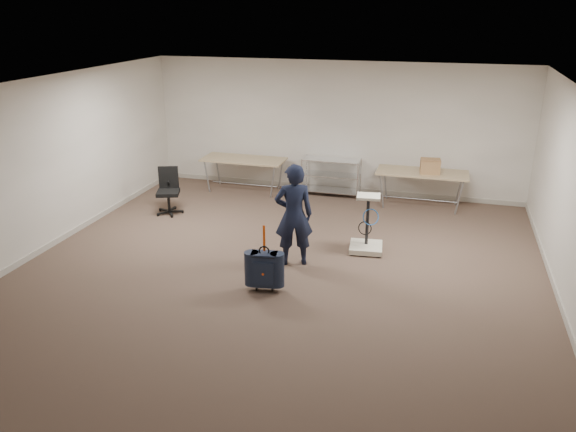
% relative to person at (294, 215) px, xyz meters
% --- Properties ---
extents(ground, '(9.00, 9.00, 0.00)m').
position_rel_person_xyz_m(ground, '(-0.14, -0.64, -0.82)').
color(ground, '#4C3A2E').
rests_on(ground, ground).
extents(room_shell, '(8.00, 9.00, 9.00)m').
position_rel_person_xyz_m(room_shell, '(-0.14, 0.75, -0.77)').
color(room_shell, beige).
rests_on(room_shell, ground).
extents(folding_table_left, '(1.80, 0.75, 0.73)m').
position_rel_person_xyz_m(folding_table_left, '(-2.04, 3.31, -0.14)').
color(folding_table_left, tan).
rests_on(folding_table_left, ground).
extents(folding_table_right, '(1.80, 0.75, 0.73)m').
position_rel_person_xyz_m(folding_table_right, '(1.76, 3.31, -0.14)').
color(folding_table_right, tan).
rests_on(folding_table_right, ground).
extents(wire_shelf, '(1.22, 0.47, 0.80)m').
position_rel_person_xyz_m(wire_shelf, '(-0.14, 3.56, -0.38)').
color(wire_shelf, silver).
rests_on(wire_shelf, ground).
extents(person, '(0.70, 0.57, 1.64)m').
position_rel_person_xyz_m(person, '(0.00, 0.00, 0.00)').
color(person, black).
rests_on(person, ground).
extents(suitcase, '(0.39, 0.26, 1.00)m').
position_rel_person_xyz_m(suitcase, '(-0.16, -1.00, -0.48)').
color(suitcase, black).
rests_on(suitcase, ground).
extents(office_chair, '(0.55, 0.55, 0.90)m').
position_rel_person_xyz_m(office_chair, '(-2.98, 1.58, -0.54)').
color(office_chair, black).
rests_on(office_chair, ground).
extents(equipment_cart, '(0.58, 0.58, 0.98)m').
position_rel_person_xyz_m(equipment_cart, '(1.04, 0.80, -0.56)').
color(equipment_cart, beige).
rests_on(equipment_cart, ground).
extents(cardboard_box, '(0.41, 0.32, 0.29)m').
position_rel_person_xyz_m(cardboard_box, '(1.91, 3.26, 0.05)').
color(cardboard_box, '#A2724B').
rests_on(cardboard_box, folding_table_right).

